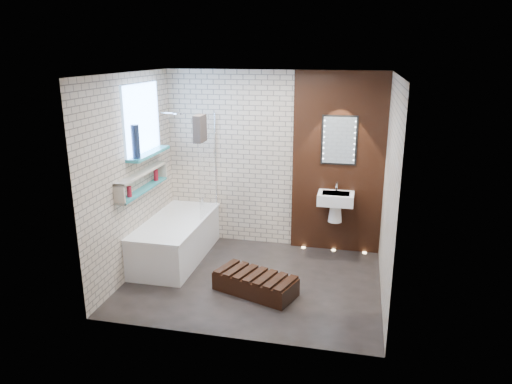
% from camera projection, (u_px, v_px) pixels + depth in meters
% --- Properties ---
extents(ground, '(3.20, 3.20, 0.00)m').
position_uv_depth(ground, '(253.00, 280.00, 6.15)').
color(ground, black).
rests_on(ground, ground).
extents(room_shell, '(3.24, 3.20, 2.60)m').
position_uv_depth(room_shell, '(253.00, 184.00, 5.78)').
color(room_shell, '#B6A490').
rests_on(room_shell, ground).
extents(walnut_panel, '(1.30, 0.06, 2.60)m').
position_uv_depth(walnut_panel, '(338.00, 164.00, 6.77)').
color(walnut_panel, black).
rests_on(walnut_panel, ground).
extents(clerestory_window, '(0.18, 1.00, 0.94)m').
position_uv_depth(clerestory_window, '(143.00, 126.00, 6.26)').
color(clerestory_window, '#7FADE0').
rests_on(clerestory_window, room_shell).
extents(display_niche, '(0.14, 1.30, 0.26)m').
position_uv_depth(display_niche, '(143.00, 181.00, 6.26)').
color(display_niche, teal).
rests_on(display_niche, room_shell).
extents(bathtub, '(0.79, 1.74, 0.70)m').
position_uv_depth(bathtub, '(176.00, 239.00, 6.74)').
color(bathtub, white).
rests_on(bathtub, ground).
extents(bath_screen, '(0.01, 0.78, 1.40)m').
position_uv_depth(bath_screen, '(208.00, 165.00, 6.80)').
color(bath_screen, white).
rests_on(bath_screen, bathtub).
extents(towel, '(0.11, 0.28, 0.36)m').
position_uv_depth(towel, '(200.00, 129.00, 6.36)').
color(towel, '#292321').
rests_on(towel, bath_screen).
extents(shower_head, '(0.18, 0.18, 0.02)m').
position_uv_depth(shower_head, '(179.00, 113.00, 6.74)').
color(shower_head, silver).
rests_on(shower_head, room_shell).
extents(washbasin, '(0.50, 0.36, 0.58)m').
position_uv_depth(washbasin, '(336.00, 202.00, 6.73)').
color(washbasin, white).
rests_on(washbasin, walnut_panel).
extents(led_mirror, '(0.50, 0.02, 0.70)m').
position_uv_depth(led_mirror, '(339.00, 140.00, 6.63)').
color(led_mirror, black).
rests_on(led_mirror, walnut_panel).
extents(walnut_step, '(1.09, 0.75, 0.22)m').
position_uv_depth(walnut_step, '(255.00, 284.00, 5.82)').
color(walnut_step, black).
rests_on(walnut_step, ground).
extents(niche_bottles, '(0.06, 0.86, 0.16)m').
position_uv_depth(niche_bottles, '(142.00, 184.00, 6.24)').
color(niche_bottles, maroon).
rests_on(niche_bottles, display_niche).
extents(sill_vases, '(0.10, 0.10, 0.42)m').
position_uv_depth(sill_vases, '(136.00, 142.00, 5.93)').
color(sill_vases, '#152039').
rests_on(sill_vases, clerestory_window).
extents(floor_uplights, '(0.96, 0.06, 0.01)m').
position_uv_depth(floor_uplights, '(334.00, 250.00, 7.07)').
color(floor_uplights, '#FFD899').
rests_on(floor_uplights, ground).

